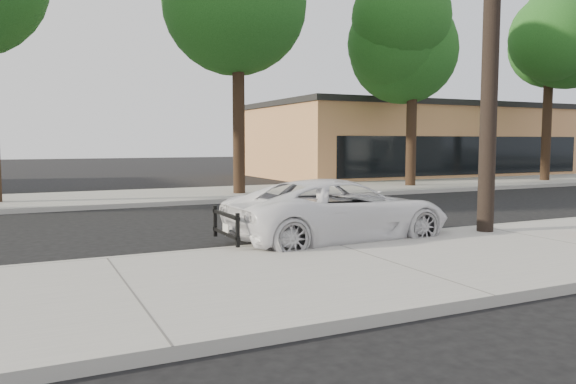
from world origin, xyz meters
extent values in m
plane|color=black|center=(0.00, 0.00, 0.00)|extent=(120.00, 120.00, 0.00)
cube|color=gray|center=(0.00, -4.30, 0.07)|extent=(90.00, 4.40, 0.15)
cube|color=gray|center=(0.00, 8.50, 0.07)|extent=(90.00, 5.00, 0.15)
cube|color=#9E9B93|center=(0.00, -2.10, 0.07)|extent=(90.00, 0.12, 0.16)
cube|color=#C77F53|center=(16.00, 16.00, 2.00)|extent=(18.00, 10.00, 4.00)
cylinder|color=black|center=(3.60, -2.70, 4.65)|extent=(0.34, 0.34, 9.00)
cylinder|color=black|center=(2.00, 7.80, 2.53)|extent=(0.44, 0.44, 4.75)
sphere|color=#174413|center=(2.00, 7.80, 6.50)|extent=(4.80, 4.80, 4.80)
cylinder|color=black|center=(10.00, 8.10, 2.35)|extent=(0.44, 0.44, 4.40)
sphere|color=#174413|center=(10.00, 8.10, 6.00)|extent=(4.35, 4.35, 4.35)
sphere|color=#174413|center=(10.58, 7.66, 7.16)|extent=(3.48, 3.48, 3.48)
cylinder|color=black|center=(18.00, 7.90, 2.45)|extent=(0.44, 0.44, 4.60)
sphere|color=#174413|center=(18.00, 7.90, 6.30)|extent=(4.65, 4.65, 4.65)
sphere|color=#174413|center=(18.62, 7.44, 7.54)|extent=(3.72, 3.72, 3.72)
imported|color=white|center=(0.57, -1.80, 0.64)|extent=(4.72, 2.32, 1.29)
camera|label=1|loc=(-5.20, -11.50, 2.04)|focal=35.00mm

